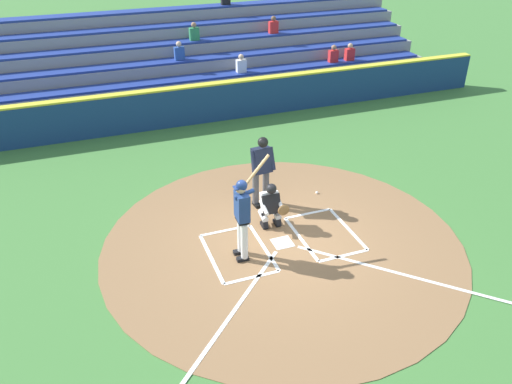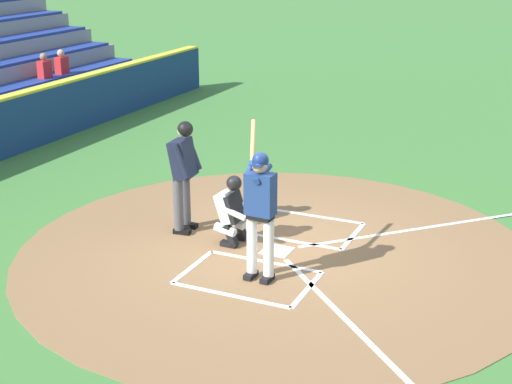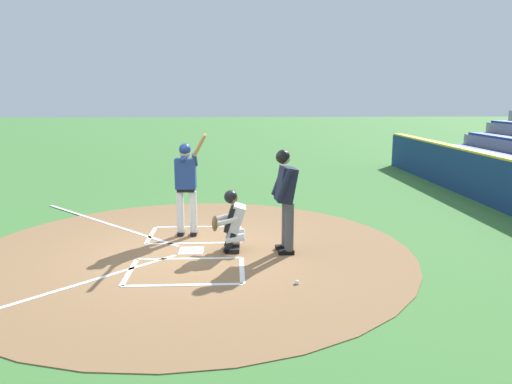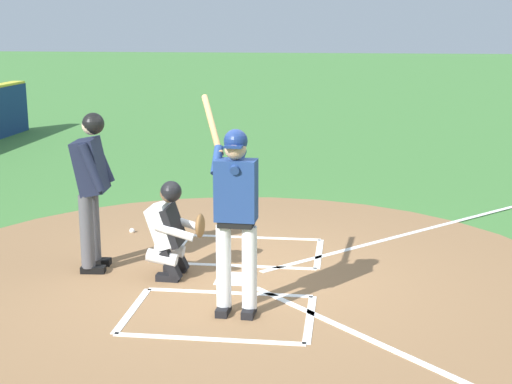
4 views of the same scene
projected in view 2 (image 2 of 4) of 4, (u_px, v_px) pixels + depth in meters
name	position (u px, v px, depth m)	size (l,w,h in m)	color
ground_plane	(277.00, 251.00, 11.48)	(120.00, 120.00, 0.00)	#427A38
dirt_circle	(277.00, 251.00, 11.48)	(8.00, 8.00, 0.01)	olive
home_plate_and_chalk	(331.00, 260.00, 11.14)	(7.93, 4.91, 0.01)	white
batter	(260.00, 206.00, 10.22)	(0.95, 0.68, 2.13)	white
catcher	(234.00, 208.00, 11.60)	(0.59, 0.61, 1.13)	black
plate_umpire	(183.00, 169.00, 11.92)	(0.60, 0.45, 1.86)	#4C4C51
baseball	(226.00, 200.00, 13.59)	(0.07, 0.07, 0.07)	white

